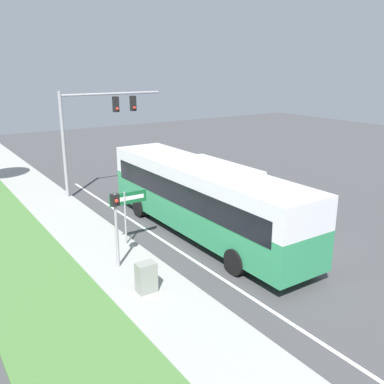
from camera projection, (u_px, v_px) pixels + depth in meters
ground_plane at (278, 249)px, 18.13m from camera, size 80.00×80.00×0.00m
sidewalk at (149, 288)px, 14.80m from camera, size 2.80×80.00×0.12m
grass_verge at (57, 318)px, 13.09m from camera, size 3.60×80.00×0.10m
lane_divider_near at (210, 271)px, 16.21m from camera, size 0.14×30.00×0.01m
bus at (202, 195)px, 19.09m from camera, size 2.71×12.45×3.49m
signal_gantry at (95, 121)px, 24.83m from camera, size 6.29×0.41×6.15m
pedestrian_signal at (116, 219)px, 15.74m from camera, size 0.28×0.34×3.00m
street_sign at (127, 206)px, 17.97m from camera, size 1.69×0.08×2.43m
utility_cabinet at (146, 277)px, 14.34m from camera, size 0.65×0.47×1.04m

